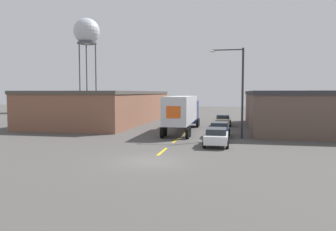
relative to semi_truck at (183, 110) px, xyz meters
name	(u,v)px	position (x,y,z in m)	size (l,w,h in m)	color
ground_plane	(150,162)	(0.41, -15.89, -2.30)	(160.00, 160.00, 0.00)	#4C4947
road_centerline	(176,140)	(0.41, -6.83, -2.29)	(0.20, 14.21, 0.01)	gold
warehouse_left	(107,107)	(-12.56, 9.20, -0.07)	(12.58, 26.43, 4.44)	brown
warehouse_right	(300,110)	(13.04, 5.12, -0.08)	(11.92, 20.44, 4.43)	brown
semi_truck	(183,110)	(0.00, 0.00, 0.00)	(2.86, 13.29, 3.86)	navy
parked_car_right_near	(217,136)	(4.11, -8.99, -1.55)	(1.98, 4.15, 1.41)	silver
parked_car_right_far	(223,120)	(4.11, 7.02, -1.55)	(1.98, 4.15, 1.41)	tan
parked_car_right_mid	(219,129)	(4.11, -3.56, -1.55)	(1.98, 4.15, 1.41)	navy
water_tower	(87,32)	(-27.43, 34.73, 15.52)	(5.86, 5.86, 21.00)	#47474C
street_lamp	(238,86)	(5.81, -4.42, 2.58)	(3.20, 0.32, 8.32)	#2D2D30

